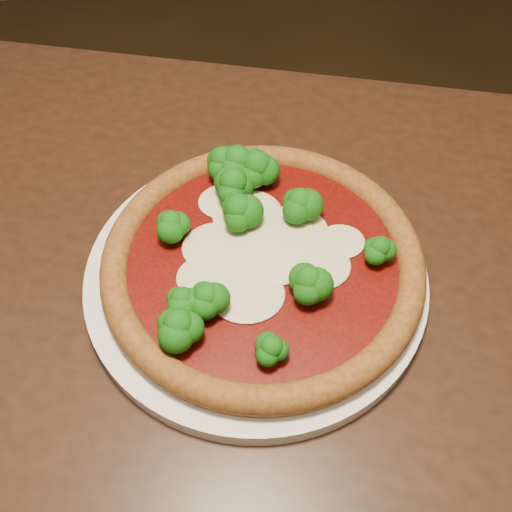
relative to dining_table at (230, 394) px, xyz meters
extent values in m
plane|color=black|center=(-0.12, 0.09, -0.65)|extent=(4.00, 4.00, 0.00)
cube|color=black|center=(0.00, 0.00, 0.08)|extent=(1.34, 1.16, 0.04)
cylinder|color=black|center=(-0.38, 0.52, -0.30)|extent=(0.06, 0.06, 0.71)
cylinder|color=silver|center=(0.04, 0.07, 0.11)|extent=(0.33, 0.33, 0.02)
cylinder|color=brown|center=(0.04, 0.08, 0.12)|extent=(0.30, 0.30, 0.01)
torus|color=brown|center=(0.04, 0.08, 0.13)|extent=(0.31, 0.31, 0.03)
cylinder|color=#5F0904|center=(0.04, 0.08, 0.13)|extent=(0.26, 0.26, 0.00)
ellipsoid|color=beige|center=(0.02, 0.04, 0.13)|extent=(0.07, 0.06, 0.01)
ellipsoid|color=beige|center=(0.01, 0.15, 0.13)|extent=(0.05, 0.05, 0.00)
ellipsoid|color=beige|center=(0.12, 0.09, 0.13)|extent=(0.05, 0.04, 0.00)
ellipsoid|color=beige|center=(0.04, 0.13, 0.13)|extent=(0.07, 0.07, 0.01)
ellipsoid|color=beige|center=(0.09, 0.06, 0.13)|extent=(0.07, 0.06, 0.01)
ellipsoid|color=beige|center=(0.00, 0.10, 0.13)|extent=(0.07, 0.06, 0.01)
ellipsoid|color=beige|center=(0.05, 0.09, 0.13)|extent=(0.10, 0.09, 0.01)
ellipsoid|color=beige|center=(-0.01, 0.06, 0.13)|extent=(0.06, 0.05, 0.00)
ellipsoid|color=beige|center=(0.07, 0.10, 0.13)|extent=(0.08, 0.07, 0.01)
ellipsoid|color=#197713|center=(0.09, 0.12, 0.15)|extent=(0.04, 0.04, 0.04)
ellipsoid|color=#197713|center=(0.03, 0.12, 0.15)|extent=(0.05, 0.05, 0.04)
ellipsoid|color=#197713|center=(0.03, 0.19, 0.16)|extent=(0.05, 0.05, 0.04)
ellipsoid|color=#197713|center=(0.15, 0.06, 0.15)|extent=(0.03, 0.03, 0.03)
ellipsoid|color=#197713|center=(0.05, 0.18, 0.16)|extent=(0.05, 0.05, 0.04)
ellipsoid|color=#197713|center=(-0.01, 0.03, 0.15)|extent=(0.04, 0.04, 0.03)
ellipsoid|color=#197713|center=(-0.04, 0.11, 0.15)|extent=(0.04, 0.04, 0.03)
ellipsoid|color=#197713|center=(0.04, -0.03, 0.15)|extent=(0.03, 0.03, 0.03)
ellipsoid|color=#197713|center=(-0.03, 0.03, 0.15)|extent=(0.04, 0.04, 0.03)
ellipsoid|color=#197713|center=(0.02, 0.19, 0.15)|extent=(0.04, 0.04, 0.04)
ellipsoid|color=#197713|center=(0.08, 0.03, 0.15)|extent=(0.04, 0.04, 0.04)
ellipsoid|color=#197713|center=(-0.04, 0.00, 0.15)|extent=(0.05, 0.05, 0.04)
ellipsoid|color=#197713|center=(0.02, 0.15, 0.16)|extent=(0.05, 0.05, 0.04)
camera|label=1|loc=(0.00, -0.25, 0.57)|focal=40.00mm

